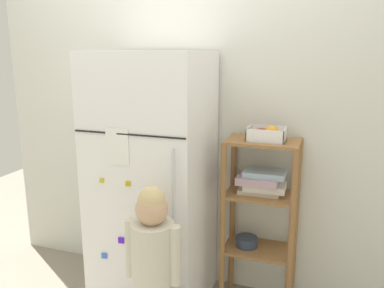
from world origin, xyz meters
name	(u,v)px	position (x,y,z in m)	size (l,w,h in m)	color
kitchen_wall_back	(186,133)	(0.00, 0.34, 1.04)	(2.75, 0.03, 2.07)	silver
refrigerator	(152,182)	(-0.11, 0.02, 0.79)	(0.66, 0.61, 1.57)	white
child_standing	(153,256)	(0.10, -0.44, 0.56)	(0.30, 0.22, 0.93)	#4E4E48
pantry_shelf_unit	(260,204)	(0.53, 0.16, 0.67)	(0.44, 0.29, 1.06)	olive
fruit_bin	(268,134)	(0.56, 0.16, 1.10)	(0.21, 0.17, 0.09)	white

